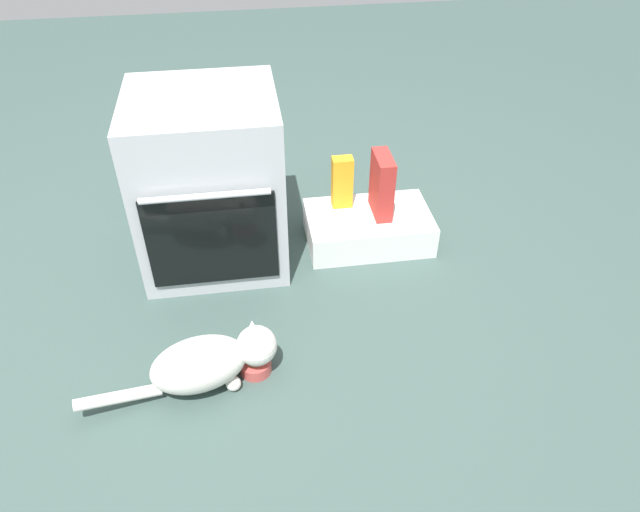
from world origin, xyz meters
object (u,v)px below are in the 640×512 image
cat (209,362)px  oven (209,182)px  food_bowl (255,365)px  juice_carton (342,182)px  cereal_box (382,185)px  pantry_cabinet (368,228)px

cat → oven: bearing=75.1°
food_bowl → juice_carton: bearing=60.2°
oven → cereal_box: 0.73m
juice_carton → food_bowl: bearing=-119.8°
pantry_cabinet → food_bowl: (-0.56, -0.69, -0.04)m
oven → food_bowl: bearing=-80.3°
cereal_box → pantry_cabinet: bearing=-167.8°
pantry_cabinet → cereal_box: cereal_box is taller
food_bowl → cat: bearing=-167.7°
pantry_cabinet → cat: (-0.71, -0.73, 0.04)m
food_bowl → cat: 0.18m
food_bowl → cereal_box: cereal_box is taller
oven → food_bowl: (0.12, -0.71, -0.34)m
pantry_cabinet → cereal_box: (0.05, 0.01, 0.21)m
food_bowl → cat: size_ratio=0.17×
oven → cat: oven is taller
oven → pantry_cabinet: 0.74m
food_bowl → cereal_box: bearing=49.2°
pantry_cabinet → juice_carton: juice_carton is taller
pantry_cabinet → food_bowl: pantry_cabinet is taller
oven → cat: 0.78m
cereal_box → juice_carton: (-0.16, 0.08, -0.02)m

